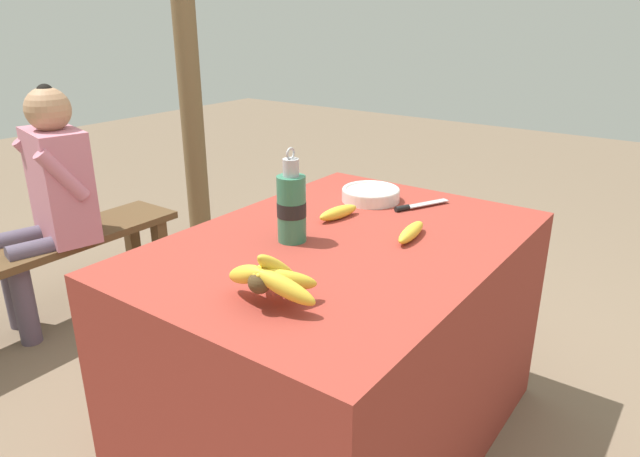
# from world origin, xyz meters

# --- Properties ---
(ground_plane) EXTENTS (12.00, 12.00, 0.00)m
(ground_plane) POSITION_xyz_m (0.00, 0.00, 0.00)
(ground_plane) COLOR #75604C
(market_counter) EXTENTS (1.29, 0.92, 0.74)m
(market_counter) POSITION_xyz_m (0.00, 0.00, 0.37)
(market_counter) COLOR maroon
(market_counter) RESTS_ON ground_plane
(banana_bunch_ripe) EXTENTS (0.18, 0.28, 0.15)m
(banana_bunch_ripe) POSITION_xyz_m (-0.44, -0.09, 0.81)
(banana_bunch_ripe) COLOR #4C381E
(banana_bunch_ripe) RESTS_ON market_counter
(serving_bowl) EXTENTS (0.21, 0.21, 0.05)m
(serving_bowl) POSITION_xyz_m (0.39, 0.13, 0.76)
(serving_bowl) COLOR white
(serving_bowl) RESTS_ON market_counter
(water_bottle) EXTENTS (0.09, 0.09, 0.29)m
(water_bottle) POSITION_xyz_m (-0.09, 0.12, 0.85)
(water_bottle) COLOR #337556
(water_bottle) RESTS_ON market_counter
(loose_banana_front) EXTENTS (0.19, 0.07, 0.04)m
(loose_banana_front) POSITION_xyz_m (0.13, -0.17, 0.76)
(loose_banana_front) COLOR gold
(loose_banana_front) RESTS_ON market_counter
(loose_banana_side) EXTENTS (0.17, 0.07, 0.04)m
(loose_banana_side) POSITION_xyz_m (0.15, 0.12, 0.76)
(loose_banana_side) COLOR gold
(loose_banana_side) RESTS_ON market_counter
(knife) EXTENTS (0.22, 0.12, 0.02)m
(knife) POSITION_xyz_m (0.40, -0.04, 0.75)
(knife) COLOR #BCBCC1
(knife) RESTS_ON market_counter
(wooden_bench) EXTENTS (1.44, 0.32, 0.42)m
(wooden_bench) POSITION_xyz_m (-0.24, 1.52, 0.35)
(wooden_bench) COLOR brown
(wooden_bench) RESTS_ON ground_plane
(seated_vendor) EXTENTS (0.45, 0.42, 1.11)m
(seated_vendor) POSITION_xyz_m (-0.09, 1.50, 0.64)
(seated_vendor) COLOR #564C60
(seated_vendor) RESTS_ON ground_plane
(support_post_far) EXTENTS (0.14, 0.14, 2.31)m
(support_post_far) POSITION_xyz_m (1.00, 1.78, 1.16)
(support_post_far) COLOR brown
(support_post_far) RESTS_ON ground_plane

